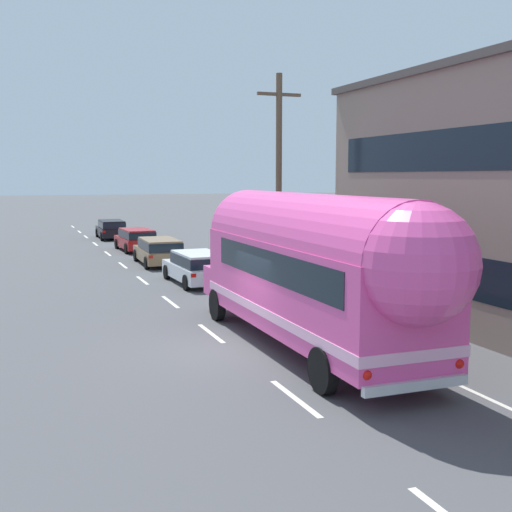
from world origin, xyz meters
The scene contains 8 objects.
ground_plane centered at (0.00, 0.00, 0.00)m, with size 300.00×300.00×0.00m, color #4C4C4F.
lane_markings centered at (2.62, 12.96, 0.00)m, with size 3.84×80.00×0.01m.
utility_pole centered at (4.58, 7.78, 4.42)m, with size 1.80×0.24×8.50m.
painted_bus centered at (1.85, -1.16, 2.30)m, with size 2.63×12.06×4.12m.
car_lead centered at (2.02, 10.54, 0.79)m, with size 2.05×4.61×1.37m.
car_second centered at (1.80, 17.09, 0.79)m, with size 2.08×4.79×1.37m.
car_third centered at (1.84, 23.79, 0.79)m, with size 2.03×4.52×1.37m.
car_fourth centered at (1.60, 32.38, 0.79)m, with size 1.96×4.65×1.37m.
Camera 1 is at (-5.35, -15.85, 4.55)m, focal length 45.59 mm.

